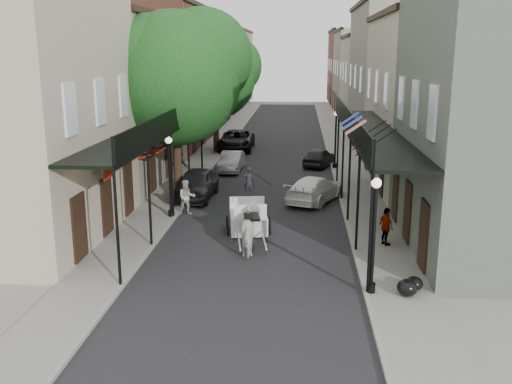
% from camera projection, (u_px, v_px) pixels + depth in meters
% --- Properties ---
extents(ground, '(140.00, 140.00, 0.00)m').
position_uv_depth(ground, '(248.00, 269.00, 20.31)').
color(ground, gray).
rests_on(ground, ground).
extents(road, '(8.00, 90.00, 0.01)m').
position_uv_depth(road, '(274.00, 163.00, 39.67)').
color(road, black).
rests_on(road, ground).
extents(sidewalk_left, '(2.20, 90.00, 0.12)m').
position_uv_depth(sidewalk_left, '(203.00, 161.00, 40.03)').
color(sidewalk_left, gray).
rests_on(sidewalk_left, ground).
extents(sidewalk_right, '(2.20, 90.00, 0.12)m').
position_uv_depth(sidewalk_right, '(346.00, 163.00, 39.29)').
color(sidewalk_right, gray).
rests_on(sidewalk_right, ground).
extents(building_row_left, '(5.00, 80.00, 10.50)m').
position_uv_depth(building_row_left, '(179.00, 79.00, 48.73)').
color(building_row_left, '#AA9D88').
rests_on(building_row_left, ground).
extents(building_row_right, '(5.00, 80.00, 10.50)m').
position_uv_depth(building_row_right, '(383.00, 80.00, 47.46)').
color(building_row_right, gray).
rests_on(building_row_right, ground).
extents(gallery_left, '(2.20, 18.05, 4.88)m').
position_uv_depth(gallery_left, '(158.00, 129.00, 26.45)').
color(gallery_left, black).
rests_on(gallery_left, sidewalk_left).
extents(gallery_right, '(2.20, 18.05, 4.88)m').
position_uv_depth(gallery_right, '(367.00, 131.00, 25.74)').
color(gallery_right, black).
rests_on(gallery_right, sidewalk_right).
extents(tree_near, '(7.31, 6.80, 9.63)m').
position_uv_depth(tree_near, '(183.00, 73.00, 28.92)').
color(tree_near, '#382619').
rests_on(tree_near, sidewalk_left).
extents(tree_far, '(6.45, 6.00, 8.61)m').
position_uv_depth(tree_far, '(220.00, 75.00, 42.63)').
color(tree_far, '#382619').
rests_on(tree_far, sidewalk_left).
extents(lamppost_right_near, '(0.32, 0.32, 3.71)m').
position_uv_depth(lamppost_right_near, '(374.00, 234.00, 17.58)').
color(lamppost_right_near, black).
rests_on(lamppost_right_near, sidewalk_right).
extents(lamppost_left, '(0.32, 0.32, 3.71)m').
position_uv_depth(lamppost_left, '(170.00, 175.00, 25.93)').
color(lamppost_left, black).
rests_on(lamppost_left, sidewalk_left).
extents(lamppost_right_far, '(0.32, 0.32, 3.71)m').
position_uv_depth(lamppost_right_far, '(336.00, 138.00, 36.94)').
color(lamppost_right_far, black).
rests_on(lamppost_right_far, sidewalk_right).
extents(horse, '(1.27, 2.24, 1.79)m').
position_uv_depth(horse, '(252.00, 229.00, 21.88)').
color(horse, silver).
rests_on(horse, ground).
extents(carriage, '(2.07, 2.84, 3.00)m').
position_uv_depth(carriage, '(248.00, 204.00, 24.53)').
color(carriage, black).
rests_on(carriage, ground).
extents(pedestrian_walking, '(0.99, 0.89, 1.68)m').
position_uv_depth(pedestrian_walking, '(187.00, 197.00, 26.86)').
color(pedestrian_walking, '#A9A89F').
rests_on(pedestrian_walking, ground).
extents(pedestrian_sidewalk_left, '(1.05, 0.61, 1.60)m').
position_uv_depth(pedestrian_sidewalk_left, '(179.00, 164.00, 34.50)').
color(pedestrian_sidewalk_left, gray).
rests_on(pedestrian_sidewalk_left, sidewalk_left).
extents(pedestrian_sidewalk_right, '(0.70, 0.96, 1.51)m').
position_uv_depth(pedestrian_sidewalk_right, '(386.00, 227.00, 22.26)').
color(pedestrian_sidewalk_right, gray).
rests_on(pedestrian_sidewalk_right, sidewalk_right).
extents(car_left_near, '(2.04, 4.61, 1.54)m').
position_uv_depth(car_left_near, '(196.00, 184.00, 29.89)').
color(car_left_near, black).
rests_on(car_left_near, ground).
extents(car_left_mid, '(1.40, 3.81, 1.25)m').
position_uv_depth(car_left_mid, '(231.00, 162.00, 36.76)').
color(car_left_mid, '#96969B').
rests_on(car_left_mid, ground).
extents(car_left_far, '(2.58, 5.59, 1.55)m').
position_uv_depth(car_left_far, '(236.00, 140.00, 44.59)').
color(car_left_far, black).
rests_on(car_left_far, ground).
extents(car_right_near, '(3.47, 4.86, 1.31)m').
position_uv_depth(car_right_near, '(315.00, 189.00, 29.29)').
color(car_right_near, white).
rests_on(car_right_near, ground).
extents(car_right_far, '(2.54, 3.97, 1.26)m').
position_uv_depth(car_right_far, '(319.00, 157.00, 38.32)').
color(car_right_far, black).
rests_on(car_right_far, ground).
extents(trash_bags, '(0.90, 1.05, 0.55)m').
position_uv_depth(trash_bags, '(410.00, 286.00, 17.87)').
color(trash_bags, black).
rests_on(trash_bags, sidewalk_right).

